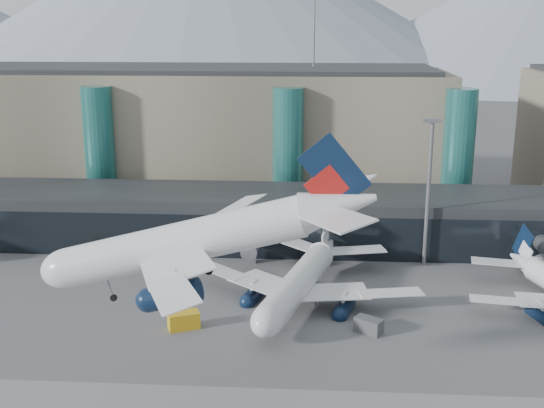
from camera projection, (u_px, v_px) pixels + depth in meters
The scene contains 11 objects.
concourse at pixel (258, 218), 129.16m from camera, with size 170.00×27.00×10.00m.
terminal_main at pixel (163, 134), 158.97m from camera, with size 130.00×30.00×31.00m.
teal_towers at pixel (193, 154), 143.35m from camera, with size 116.40×19.40×46.00m.
mountain_ridge at pixel (326, 10), 427.37m from camera, with size 910.00×400.00×110.00m.
lightmast_mid at pixel (429, 184), 115.44m from camera, with size 3.00×1.20×25.60m.
hero_jet at pixel (213, 228), 65.15m from camera, with size 35.29×35.87×11.58m.
jet_parked_mid at pixel (305, 268), 104.39m from camera, with size 37.04×38.54×12.37m.
veh_b at pixel (61, 270), 114.59m from camera, with size 2.28×1.40×1.32m, color gold.
veh_c at pixel (369, 325), 93.35m from camera, with size 3.74×1.97×2.08m, color #45464A.
veh_d at pixel (543, 276), 112.06m from camera, with size 2.45×1.31×1.40m, color silver.
veh_h at pixel (184, 320), 94.58m from camera, with size 4.25×2.24×2.35m, color gold.
Camera 1 is at (10.65, -65.64, 41.91)m, focal length 45.00 mm.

